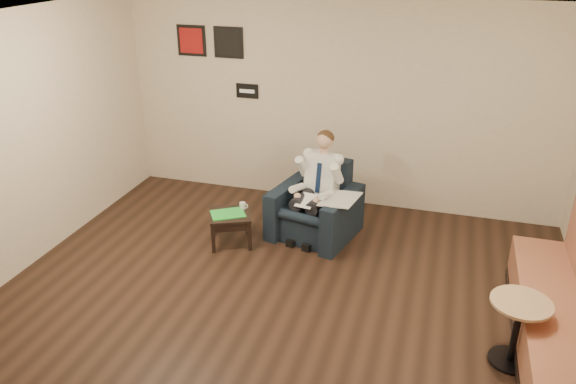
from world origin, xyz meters
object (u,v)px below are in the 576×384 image
(side_table, at_px, (231,228))
(cafe_table, at_px, (515,332))
(armchair, at_px, (315,202))
(coffee_mug, at_px, (242,206))
(green_folder, at_px, (228,214))
(smartphone, at_px, (233,208))
(banquette, at_px, (569,294))
(seated_man, at_px, (311,193))

(side_table, bearing_deg, cafe_table, -22.01)
(armchair, relative_size, coffee_mug, 11.25)
(side_table, relative_size, green_folder, 1.22)
(side_table, distance_m, cafe_table, 3.44)
(green_folder, bearing_deg, smartphone, 90.40)
(side_table, xyz_separation_m, coffee_mug, (0.10, 0.16, 0.24))
(coffee_mug, distance_m, banquette, 3.72)
(armchair, xyz_separation_m, cafe_table, (2.25, -1.79, -0.14))
(side_table, xyz_separation_m, smartphone, (-0.02, 0.15, 0.20))
(green_folder, bearing_deg, cafe_table, -21.49)
(seated_man, xyz_separation_m, banquette, (2.65, -1.55, 0.09))
(side_table, distance_m, green_folder, 0.21)
(seated_man, distance_m, side_table, 1.08)
(seated_man, bearing_deg, side_table, -144.31)
(coffee_mug, bearing_deg, green_folder, -121.95)
(seated_man, relative_size, cafe_table, 1.95)
(coffee_mug, distance_m, cafe_table, 3.42)
(armchair, distance_m, smartphone, 1.02)
(green_folder, relative_size, coffee_mug, 4.74)
(armchair, xyz_separation_m, seated_man, (-0.03, -0.12, 0.17))
(smartphone, bearing_deg, coffee_mug, -7.10)
(side_table, distance_m, coffee_mug, 0.31)
(smartphone, distance_m, cafe_table, 3.52)
(seated_man, bearing_deg, banquette, -17.28)
(coffee_mug, distance_m, smartphone, 0.13)
(seated_man, height_order, side_table, seated_man)
(side_table, height_order, smartphone, smartphone)
(banquette, bearing_deg, smartphone, 159.82)
(armchair, distance_m, coffee_mug, 0.90)
(armchair, xyz_separation_m, side_table, (-0.94, -0.50, -0.26))
(armchair, xyz_separation_m, coffee_mug, (-0.83, -0.33, -0.02))
(banquette, bearing_deg, cafe_table, -161.62)
(coffee_mug, height_order, cafe_table, cafe_table)
(smartphone, xyz_separation_m, cafe_table, (3.21, -1.44, -0.08))
(green_folder, bearing_deg, armchair, 28.80)
(side_table, height_order, coffee_mug, coffee_mug)
(armchair, bearing_deg, coffee_mug, -145.18)
(side_table, distance_m, smartphone, 0.25)
(armchair, xyz_separation_m, green_folder, (-0.95, -0.52, -0.05))
(seated_man, xyz_separation_m, cafe_table, (2.28, -1.67, -0.31))
(smartphone, relative_size, banquette, 0.04)
(side_table, xyz_separation_m, green_folder, (-0.02, -0.03, 0.20))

